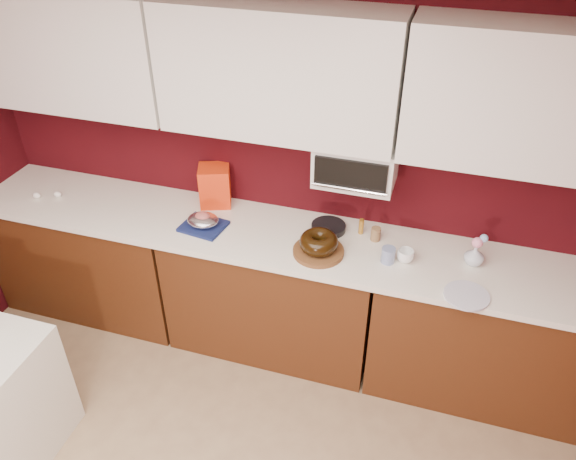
{
  "coord_description": "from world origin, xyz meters",
  "views": [
    {
      "loc": [
        0.91,
        -0.68,
        2.87
      ],
      "look_at": [
        0.13,
        1.84,
        1.02
      ],
      "focal_mm": 35.0,
      "sensor_mm": 36.0,
      "label": 1
    }
  ],
  "objects_px": {
    "bundt_cake": "(319,242)",
    "flower_vase": "(475,254)",
    "pandoro_box": "(215,186)",
    "blue_jar": "(388,255)",
    "toaster_oven": "(356,162)",
    "foil_ham_nest": "(203,220)",
    "coffee_mug": "(406,255)"
  },
  "relations": [
    {
      "from": "toaster_oven",
      "to": "bundt_cake",
      "type": "bearing_deg",
      "value": -115.96
    },
    {
      "from": "toaster_oven",
      "to": "pandoro_box",
      "type": "xyz_separation_m",
      "value": [
        -0.91,
        0.05,
        -0.34
      ]
    },
    {
      "from": "pandoro_box",
      "to": "blue_jar",
      "type": "xyz_separation_m",
      "value": [
        1.17,
        -0.29,
        -0.09
      ]
    },
    {
      "from": "bundt_cake",
      "to": "foil_ham_nest",
      "type": "bearing_deg",
      "value": 176.58
    },
    {
      "from": "coffee_mug",
      "to": "blue_jar",
      "type": "bearing_deg",
      "value": -160.37
    },
    {
      "from": "flower_vase",
      "to": "pandoro_box",
      "type": "bearing_deg",
      "value": 174.26
    },
    {
      "from": "toaster_oven",
      "to": "coffee_mug",
      "type": "relative_size",
      "value": 4.85
    },
    {
      "from": "toaster_oven",
      "to": "foil_ham_nest",
      "type": "height_order",
      "value": "toaster_oven"
    },
    {
      "from": "foil_ham_nest",
      "to": "pandoro_box",
      "type": "bearing_deg",
      "value": 97.24
    },
    {
      "from": "bundt_cake",
      "to": "blue_jar",
      "type": "bearing_deg",
      "value": 5.81
    },
    {
      "from": "pandoro_box",
      "to": "flower_vase",
      "type": "bearing_deg",
      "value": -26.25
    },
    {
      "from": "bundt_cake",
      "to": "coffee_mug",
      "type": "bearing_deg",
      "value": 8.57
    },
    {
      "from": "foil_ham_nest",
      "to": "flower_vase",
      "type": "height_order",
      "value": "flower_vase"
    },
    {
      "from": "toaster_oven",
      "to": "pandoro_box",
      "type": "distance_m",
      "value": 0.98
    },
    {
      "from": "coffee_mug",
      "to": "blue_jar",
      "type": "distance_m",
      "value": 0.1
    },
    {
      "from": "bundt_cake",
      "to": "foil_ham_nest",
      "type": "xyz_separation_m",
      "value": [
        -0.74,
        0.04,
        -0.03
      ]
    },
    {
      "from": "foil_ham_nest",
      "to": "blue_jar",
      "type": "xyz_separation_m",
      "value": [
        1.14,
        -0.0,
        -0.01
      ]
    },
    {
      "from": "bundt_cake",
      "to": "coffee_mug",
      "type": "relative_size",
      "value": 2.41
    },
    {
      "from": "toaster_oven",
      "to": "pandoro_box",
      "type": "height_order",
      "value": "toaster_oven"
    },
    {
      "from": "coffee_mug",
      "to": "flower_vase",
      "type": "height_order",
      "value": "flower_vase"
    },
    {
      "from": "foil_ham_nest",
      "to": "pandoro_box",
      "type": "relative_size",
      "value": 0.74
    },
    {
      "from": "bundt_cake",
      "to": "flower_vase",
      "type": "bearing_deg",
      "value": 10.8
    },
    {
      "from": "coffee_mug",
      "to": "foil_ham_nest",
      "type": "bearing_deg",
      "value": -178.65
    },
    {
      "from": "coffee_mug",
      "to": "bundt_cake",
      "type": "bearing_deg",
      "value": -171.43
    },
    {
      "from": "bundt_cake",
      "to": "flower_vase",
      "type": "xyz_separation_m",
      "value": [
        0.86,
        0.16,
        -0.01
      ]
    },
    {
      "from": "bundt_cake",
      "to": "blue_jar",
      "type": "relative_size",
      "value": 2.4
    },
    {
      "from": "pandoro_box",
      "to": "toaster_oven",
      "type": "bearing_deg",
      "value": -23.89
    },
    {
      "from": "toaster_oven",
      "to": "bundt_cake",
      "type": "xyz_separation_m",
      "value": [
        -0.13,
        -0.27,
        -0.39
      ]
    },
    {
      "from": "pandoro_box",
      "to": "flower_vase",
      "type": "xyz_separation_m",
      "value": [
        1.64,
        -0.16,
        -0.07
      ]
    },
    {
      "from": "flower_vase",
      "to": "toaster_oven",
      "type": "bearing_deg",
      "value": 171.31
    },
    {
      "from": "toaster_oven",
      "to": "blue_jar",
      "type": "relative_size",
      "value": 4.83
    },
    {
      "from": "bundt_cake",
      "to": "pandoro_box",
      "type": "xyz_separation_m",
      "value": [
        -0.78,
        0.33,
        0.05
      ]
    }
  ]
}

